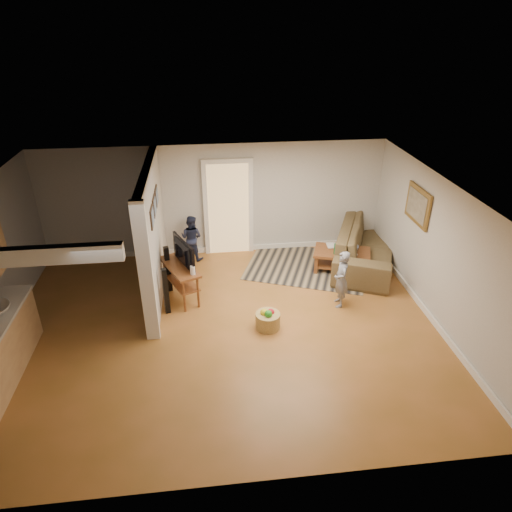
# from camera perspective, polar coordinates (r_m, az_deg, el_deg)

# --- Properties ---
(ground) EXTENTS (7.50, 7.50, 0.00)m
(ground) POSITION_cam_1_polar(r_m,az_deg,el_deg) (8.12, -4.04, -9.08)
(ground) COLOR brown
(ground) RESTS_ON ground
(room_shell) EXTENTS (7.54, 6.02, 2.52)m
(room_shell) POSITION_cam_1_polar(r_m,az_deg,el_deg) (7.76, -12.45, 1.07)
(room_shell) COLOR #B1AFAA
(room_shell) RESTS_ON ground
(area_rug) EXTENTS (3.01, 2.62, 0.01)m
(area_rug) POSITION_cam_1_polar(r_m,az_deg,el_deg) (10.05, 6.35, -1.23)
(area_rug) COLOR black
(area_rug) RESTS_ON ground
(sofa) EXTENTS (2.23, 3.15, 0.86)m
(sofa) POSITION_cam_1_polar(r_m,az_deg,el_deg) (10.56, 13.44, -0.38)
(sofa) COLOR #463723
(sofa) RESTS_ON ground
(coffee_table) EXTENTS (1.32, 1.02, 0.69)m
(coffee_table) POSITION_cam_1_polar(r_m,az_deg,el_deg) (9.85, 10.78, 0.09)
(coffee_table) COLOR #5F3116
(coffee_table) RESTS_ON ground
(tv_console) EXTENTS (0.84, 1.18, 0.96)m
(tv_console) POSITION_cam_1_polar(r_m,az_deg,el_deg) (8.72, -9.42, -1.58)
(tv_console) COLOR #5F3116
(tv_console) RESTS_ON ground
(speaker_left) EXTENTS (0.11, 0.11, 0.92)m
(speaker_left) POSITION_cam_1_polar(r_m,az_deg,el_deg) (8.42, -11.21, -4.34)
(speaker_left) COLOR black
(speaker_left) RESTS_ON ground
(speaker_right) EXTENTS (0.12, 0.12, 0.96)m
(speaker_right) POSITION_cam_1_polar(r_m,az_deg,el_deg) (9.07, -10.96, -1.63)
(speaker_right) COLOR black
(speaker_right) RESTS_ON ground
(toy_basket) EXTENTS (0.43, 0.43, 0.39)m
(toy_basket) POSITION_cam_1_polar(r_m,az_deg,el_deg) (8.05, 1.48, -7.95)
(toy_basket) COLOR #9F8144
(toy_basket) RESTS_ON ground
(child) EXTENTS (0.29, 0.42, 1.12)m
(child) POSITION_cam_1_polar(r_m,az_deg,el_deg) (8.86, 10.28, -5.97)
(child) COLOR gray
(child) RESTS_ON ground
(toddler) EXTENTS (0.62, 0.57, 1.03)m
(toddler) POSITION_cam_1_polar(r_m,az_deg,el_deg) (10.41, -7.88, -0.27)
(toddler) COLOR #1F2642
(toddler) RESTS_ON ground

